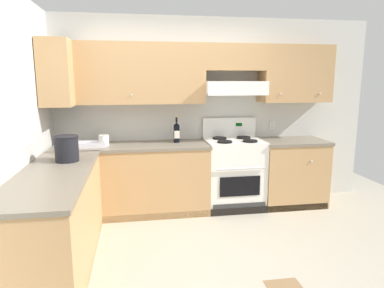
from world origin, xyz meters
TOP-DOWN VIEW (x-y plane):
  - ground_plane at (0.00, 0.00)m, footprint 7.04×7.04m
  - wall_back at (0.40, 1.53)m, footprint 4.68×0.57m
  - wall_left at (-1.59, 0.23)m, footprint 0.47×4.00m
  - counter_back_run at (0.12, 1.24)m, footprint 3.60×0.65m
  - counter_left_run at (-1.24, -0.00)m, footprint 0.63×1.91m
  - stove at (0.79, 1.25)m, footprint 0.76×0.62m
  - wine_bottle at (0.02, 1.32)m, footprint 0.08×0.08m
  - bowl at (-1.06, 1.19)m, footprint 0.37×0.21m
  - bucket at (-1.20, 0.44)m, footprint 0.25×0.25m
  - paper_towel_roll at (-0.90, 1.28)m, footprint 0.13×0.13m

SIDE VIEW (x-z plane):
  - ground_plane at x=0.00m, z-range 0.00..0.00m
  - counter_back_run at x=0.12m, z-range 0.00..0.91m
  - counter_left_run at x=-1.24m, z-range 0.00..0.91m
  - stove at x=0.79m, z-range -0.12..1.08m
  - bowl at x=-1.06m, z-range 0.90..0.96m
  - paper_towel_roll at x=-0.90m, z-range 0.91..1.04m
  - bucket at x=-1.20m, z-range 0.92..1.18m
  - wine_bottle at x=0.02m, z-range 0.87..1.23m
  - wall_left at x=-1.59m, z-range 0.07..2.62m
  - wall_back at x=0.40m, z-range 0.20..2.75m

